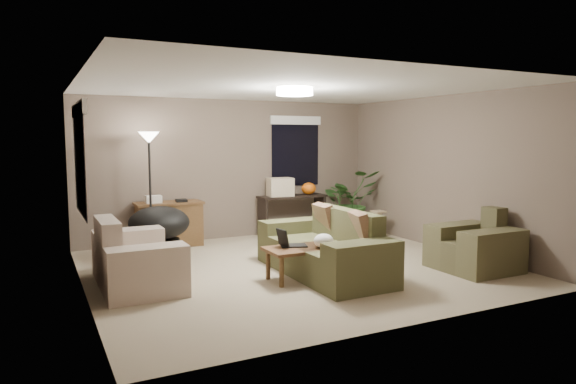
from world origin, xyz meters
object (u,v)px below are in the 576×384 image
loveseat (134,262)px  cat_scratching_post (378,226)px  desk (169,224)px  armchair (475,248)px  console_table (292,212)px  houseplant (349,208)px  coffee_table (304,252)px  papasan_chair (159,228)px  main_sofa (326,252)px  floor_lamp (149,152)px

loveseat → cat_scratching_post: size_ratio=3.20×
desk → armchair: bearing=-45.2°
loveseat → console_table: size_ratio=1.23×
desk → houseplant: 3.40m
loveseat → cat_scratching_post: 4.65m
coffee_table → papasan_chair: papasan_chair is taller
main_sofa → armchair: same height
desk → floor_lamp: 1.29m
houseplant → cat_scratching_post: bearing=-75.8°
houseplant → loveseat: bearing=-157.2°
main_sofa → armchair: size_ratio=2.20×
armchair → cat_scratching_post: (0.17, 2.44, -0.08)m
loveseat → armchair: 4.54m
coffee_table → floor_lamp: 3.16m
floor_lamp → desk: bearing=36.2°
cat_scratching_post → papasan_chair: bearing=177.8°
cat_scratching_post → desk: bearing=164.5°
cat_scratching_post → houseplant: bearing=104.2°
main_sofa → console_table: size_ratio=1.69×
floor_lamp → houseplant: (3.74, -0.03, -1.12)m
papasan_chair → floor_lamp: (0.00, 0.59, 1.13)m
main_sofa → cat_scratching_post: 2.71m
desk → houseplant: houseplant is taller
desk → papasan_chair: 0.92m
desk → floor_lamp: size_ratio=0.58×
armchair → desk: 4.83m
houseplant → desk: bearing=175.2°
desk → cat_scratching_post: desk is taller
main_sofa → console_table: bearing=72.2°
armchair → console_table: size_ratio=0.77×
coffee_table → houseplant: size_ratio=0.82×
armchair → desk: size_ratio=0.91×
console_table → floor_lamp: (-2.65, -0.23, 1.16)m
main_sofa → loveseat: (-2.39, 0.57, 0.00)m
console_table → cat_scratching_post: bearing=-37.3°
armchair → floor_lamp: size_ratio=0.52×
desk → papasan_chair: bearing=-112.7°
loveseat → papasan_chair: 1.40m
loveseat → main_sofa: bearing=-13.5°
loveseat → houseplant: (4.33, 1.82, 0.18)m
loveseat → houseplant: size_ratio=1.32×
loveseat → coffee_table: 2.12m
console_table → papasan_chair: papasan_chair is taller
coffee_table → cat_scratching_post: 3.09m
desk → houseplant: bearing=-4.8°
main_sofa → floor_lamp: 3.29m
console_table → cat_scratching_post: 1.61m
armchair → houseplant: (-0.01, 3.14, 0.18)m
console_table → floor_lamp: 2.90m
loveseat → armchair: size_ratio=1.60×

